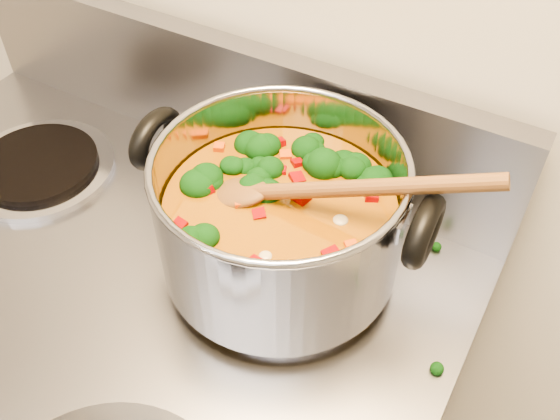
# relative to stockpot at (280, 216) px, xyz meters

# --- Properties ---
(stockpot) EXTENTS (0.31, 0.25, 0.15)m
(stockpot) POSITION_rel_stockpot_xyz_m (0.00, 0.00, 0.00)
(stockpot) COLOR #9999A0
(stockpot) RESTS_ON electric_range
(wooden_spoon) EXTENTS (0.28, 0.09, 0.11)m
(wooden_spoon) POSITION_rel_stockpot_xyz_m (0.02, 0.00, 0.04)
(wooden_spoon) COLOR brown
(wooden_spoon) RESTS_ON stockpot
(cooktop_crumbs) EXTENTS (0.41, 0.15, 0.01)m
(cooktop_crumbs) POSITION_rel_stockpot_xyz_m (0.06, 0.03, -0.08)
(cooktop_crumbs) COLOR black
(cooktop_crumbs) RESTS_ON electric_range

